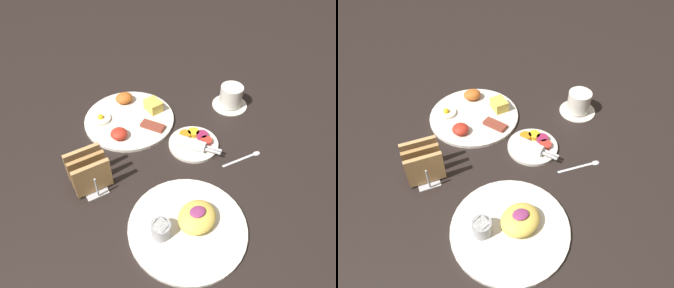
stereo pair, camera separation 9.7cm
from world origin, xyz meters
The scene contains 7 objects.
ground_plane centered at (0.00, 0.00, 0.00)m, with size 3.00×3.00×0.00m, color black.
plate_breakfast centered at (0.00, 0.22, 0.01)m, with size 0.29×0.29×0.05m.
plate_condiments centered at (0.12, 0.01, 0.01)m, with size 0.15×0.17×0.04m.
plate_foreground centered at (-0.05, -0.22, 0.01)m, with size 0.29×0.29×0.06m.
toast_rack centered at (-0.20, 0.03, 0.05)m, with size 0.10×0.12×0.10m.
coffee_cup centered at (0.34, 0.11, 0.04)m, with size 0.12×0.12×0.08m.
teaspoon centered at (0.23, -0.11, 0.00)m, with size 0.13×0.02×0.01m.
Camera 1 is at (-0.30, -0.56, 0.72)m, focal length 35.00 mm.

